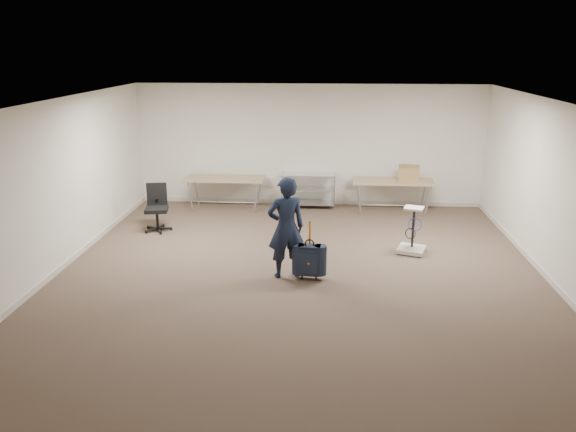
{
  "coord_description": "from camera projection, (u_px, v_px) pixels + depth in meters",
  "views": [
    {
      "loc": [
        0.43,
        -8.4,
        3.62
      ],
      "look_at": [
        -0.19,
        0.3,
        0.96
      ],
      "focal_mm": 35.0,
      "sensor_mm": 36.0,
      "label": 1
    }
  ],
  "objects": [
    {
      "name": "wire_shelf",
      "position": [
        308.0,
        189.0,
        12.98
      ],
      "size": [
        1.22,
        0.47,
        0.8
      ],
      "color": "silver",
      "rests_on": "ground"
    },
    {
      "name": "folding_table_left",
      "position": [
        225.0,
        180.0,
        12.8
      ],
      "size": [
        1.8,
        0.75,
        0.73
      ],
      "color": "#9D8860",
      "rests_on": "ground"
    },
    {
      "name": "office_chair",
      "position": [
        157.0,
        217.0,
        11.4
      ],
      "size": [
        0.58,
        0.58,
        0.95
      ],
      "color": "black",
      "rests_on": "ground"
    },
    {
      "name": "folding_table_right",
      "position": [
        393.0,
        183.0,
        12.55
      ],
      "size": [
        1.8,
        0.75,
        0.73
      ],
      "color": "#9D8860",
      "rests_on": "ground"
    },
    {
      "name": "room_shell",
      "position": [
        303.0,
        246.0,
        10.41
      ],
      "size": [
        8.0,
        9.0,
        9.0
      ],
      "color": "white",
      "rests_on": "ground"
    },
    {
      "name": "suitcase",
      "position": [
        309.0,
        260.0,
        8.97
      ],
      "size": [
        0.37,
        0.23,
        0.98
      ],
      "color": "black",
      "rests_on": "ground"
    },
    {
      "name": "ground",
      "position": [
        299.0,
        278.0,
        9.1
      ],
      "size": [
        9.0,
        9.0,
        0.0
      ],
      "primitive_type": "plane",
      "color": "#4B3A2D",
      "rests_on": "ground"
    },
    {
      "name": "cardboard_box",
      "position": [
        409.0,
        173.0,
        12.47
      ],
      "size": [
        0.49,
        0.39,
        0.34
      ],
      "primitive_type": "cube",
      "rotation": [
        0.0,
        0.0,
        -0.12
      ],
      "color": "brown",
      "rests_on": "folding_table_right"
    },
    {
      "name": "person",
      "position": [
        286.0,
        228.0,
        8.95
      ],
      "size": [
        0.7,
        0.56,
        1.67
      ],
      "primitive_type": "imported",
      "rotation": [
        0.0,
        0.0,
        3.45
      ],
      "color": "black",
      "rests_on": "ground"
    },
    {
      "name": "equipment_cart",
      "position": [
        412.0,
        241.0,
        10.18
      ],
      "size": [
        0.59,
        0.59,
        0.86
      ],
      "color": "beige",
      "rests_on": "ground"
    }
  ]
}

